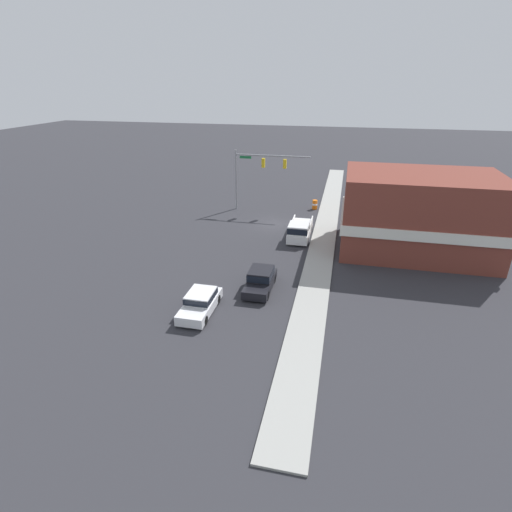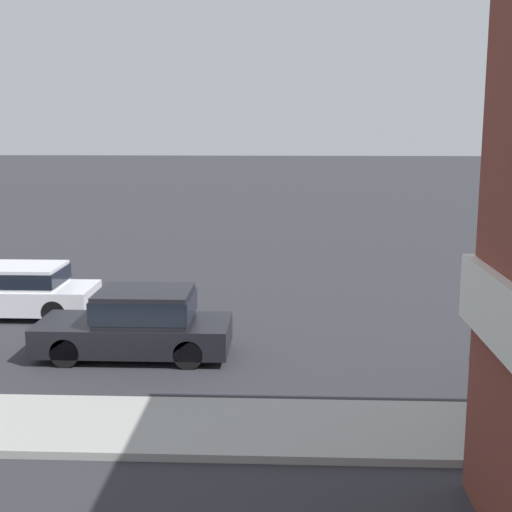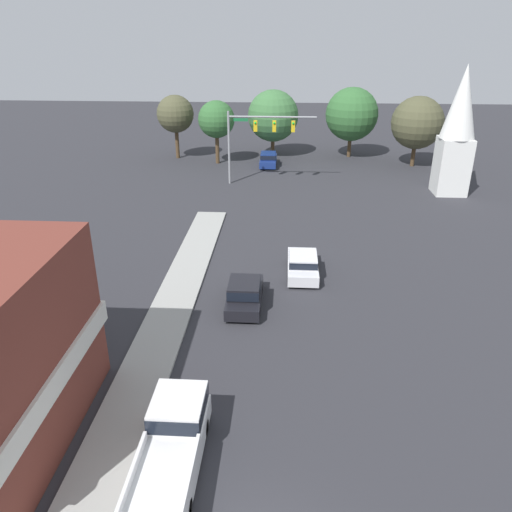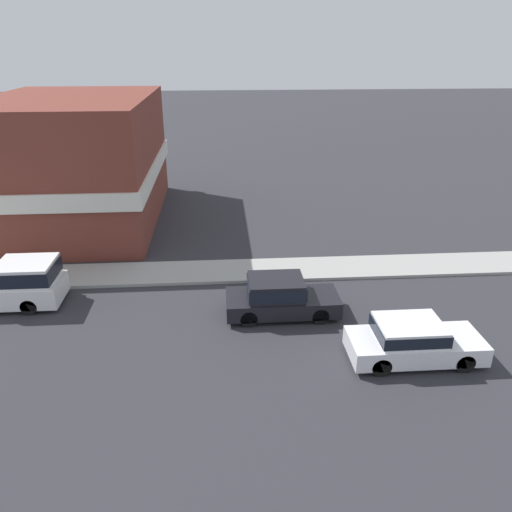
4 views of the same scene
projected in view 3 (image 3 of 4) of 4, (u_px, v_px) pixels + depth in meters
far_signal_assembly at (259, 131)px, 48.17m from camera, size 8.56×0.49×7.11m
car_lead at (245, 293)px, 27.91m from camera, size 1.87×4.43×1.57m
car_oncoming at (303, 264)px, 31.50m from camera, size 1.88×4.51×1.44m
car_distant at (268, 159)px, 56.62m from camera, size 1.82×4.68×1.53m
pickup_truck_parked at (174, 439)px, 17.85m from camera, size 2.02×5.75×1.88m
church_steeple at (458, 129)px, 45.01m from camera, size 3.12×3.12×11.59m
backdrop_tree_left_far at (175, 114)px, 58.29m from camera, size 4.31×4.31×7.35m
backdrop_tree_left_mid at (216, 120)px, 56.04m from camera, size 4.13×4.13×7.07m
backdrop_tree_center at (273, 116)px, 59.55m from camera, size 6.05×6.05×7.82m
backdrop_tree_right_mid at (352, 114)px, 58.94m from camera, size 6.19×6.19×8.15m
backdrop_tree_right_far at (417, 123)px, 54.88m from camera, size 5.71×5.71×7.70m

